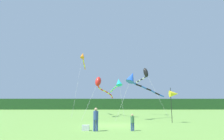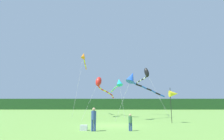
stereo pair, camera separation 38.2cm
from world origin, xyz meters
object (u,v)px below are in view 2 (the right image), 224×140
Objects in this scene: banner_flag_pole at (174,94)px; cooler_box at (84,128)px; person_child at (130,121)px; kite_red at (100,84)px; person_adult at (94,118)px; kite_orange at (84,58)px; kite_cyan at (118,83)px; kite_blue at (134,79)px; kite_black at (146,74)px.

cooler_box is at bearing -147.45° from banner_flag_pole.
kite_red reaches higher than person_child.
kite_orange is at bearing 101.70° from person_adult.
kite_cyan reaches higher than banner_flag_pole.
banner_flag_pole is 18.60m from kite_orange.
kite_orange reaches higher than cooler_box.
cooler_box is 10.54m from banner_flag_pole.
kite_cyan is at bearing 114.45° from kite_blue.
kite_cyan is at bearing 80.87° from person_adult.
banner_flag_pole reaches higher than person_child.
cooler_box is 0.15× the size of banner_flag_pole.
kite_cyan is at bearing 77.53° from cooler_box.
person_child is 14.42m from kite_cyan.
cooler_box is 20.49m from kite_black.
person_child is 0.11× the size of kite_orange.
kite_black is at bearing 65.90° from cooler_box.
cooler_box is 14.66m from kite_red.
cooler_box is at bearing -117.74° from kite_blue.
kite_red is (-3.23, 14.08, 4.24)m from person_child.
kite_orange reaches higher than kite_black.
kite_blue is (4.91, 9.34, 4.81)m from cooler_box.
kite_blue is at bearing 66.81° from person_adult.
kite_black is at bearing -2.75° from kite_orange.
person_child is at bearing -98.66° from kite_blue.
person_child is 0.16× the size of kite_blue.
kite_red is at bearing 92.17° from person_adult.
kite_cyan is at bearing -140.20° from kite_black.
kite_red is at bearing 102.93° from person_child.
banner_flag_pole is (8.58, 5.47, 2.75)m from cooler_box.
person_adult is 0.15× the size of kite_orange.
kite_black is 11.34m from kite_orange.
kite_orange is at bearing 127.65° from kite_red.
kite_cyan is at bearing 124.65° from banner_flag_pole.
kite_red is (-8.35, 8.41, 1.98)m from banner_flag_pole.
kite_orange is at bearing 109.57° from person_child.
kite_cyan is (-4.89, -4.07, -2.10)m from kite_black.
kite_blue is (4.15, 9.68, 4.08)m from person_adult.
person_child is 21.59m from kite_orange.
kite_blue is at bearing 81.34° from person_child.
kite_red is (-4.69, 4.54, -0.09)m from kite_blue.
person_adult is at bearing -87.83° from kite_red.
person_adult is 2.71m from person_child.
kite_orange reaches higher than kite_cyan.
person_child is at bearing -77.07° from kite_red.
kite_blue is (-3.67, 3.86, 2.07)m from banner_flag_pole.
kite_red is (-0.54, 14.23, 3.99)m from person_adult.
kite_cyan is 9.12m from kite_orange.
kite_cyan is at bearing -6.84° from kite_red.
kite_black is at bearing 68.38° from person_adult.
kite_cyan reaches higher than person_adult.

